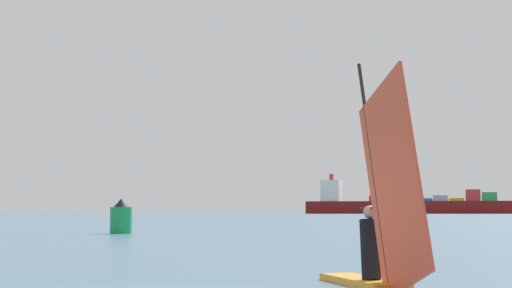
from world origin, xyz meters
name	(u,v)px	position (x,y,z in m)	size (l,w,h in m)	color
windsurfer	(378,228)	(2.22, 2.25, 0.98)	(2.66, 3.57, 3.99)	orange
cargo_ship	(405,204)	(-162.12, 813.68, 9.33)	(190.41, 53.13, 37.78)	maroon
channel_buoy	(121,218)	(-20.43, 33.70, 0.91)	(1.28, 1.28, 2.04)	#19994C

